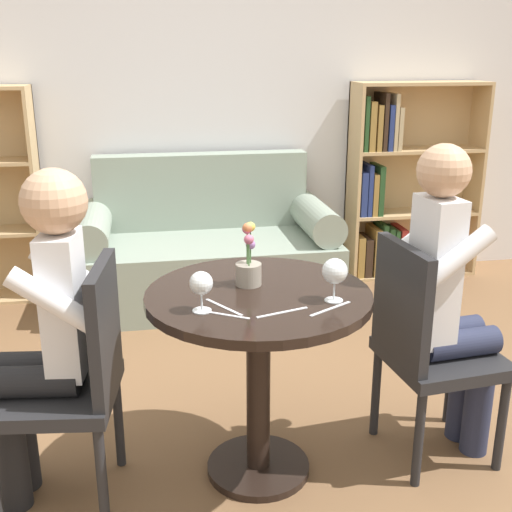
# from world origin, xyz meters

# --- Properties ---
(ground_plane) EXTENTS (16.00, 16.00, 0.00)m
(ground_plane) POSITION_xyz_m (0.00, 0.00, 0.00)
(ground_plane) COLOR brown
(back_wall) EXTENTS (5.20, 0.05, 2.70)m
(back_wall) POSITION_xyz_m (0.00, 2.29, 1.35)
(back_wall) COLOR silver
(back_wall) RESTS_ON ground_plane
(round_table) EXTENTS (0.82, 0.82, 0.75)m
(round_table) POSITION_xyz_m (0.00, 0.00, 0.57)
(round_table) COLOR black
(round_table) RESTS_ON ground_plane
(couch) EXTENTS (1.63, 0.80, 0.92)m
(couch) POSITION_xyz_m (0.00, 1.87, 0.31)
(couch) COLOR gray
(couch) RESTS_ON ground_plane
(bookshelf_right) EXTENTS (0.93, 0.28, 1.37)m
(bookshelf_right) POSITION_xyz_m (1.39, 2.13, 0.64)
(bookshelf_right) COLOR tan
(bookshelf_right) RESTS_ON ground_plane
(chair_left) EXTENTS (0.47, 0.47, 0.90)m
(chair_left) POSITION_xyz_m (-0.66, -0.03, 0.49)
(chair_left) COLOR #232326
(chair_left) RESTS_ON ground_plane
(chair_right) EXTENTS (0.46, 0.46, 0.90)m
(chair_right) POSITION_xyz_m (0.66, -0.00, 0.49)
(chair_right) COLOR #232326
(chair_right) RESTS_ON ground_plane
(person_left) EXTENTS (0.44, 0.37, 1.22)m
(person_left) POSITION_xyz_m (-0.74, -0.01, 0.67)
(person_left) COLOR black
(person_left) RESTS_ON ground_plane
(person_right) EXTENTS (0.44, 0.37, 1.26)m
(person_right) POSITION_xyz_m (0.75, 0.01, 0.66)
(person_right) COLOR #282D47
(person_right) RESTS_ON ground_plane
(wine_glass_left) EXTENTS (0.08, 0.08, 0.14)m
(wine_glass_left) POSITION_xyz_m (-0.22, -0.14, 0.84)
(wine_glass_left) COLOR white
(wine_glass_left) RESTS_ON round_table
(wine_glass_right) EXTENTS (0.09, 0.09, 0.15)m
(wine_glass_right) POSITION_xyz_m (0.24, -0.13, 0.85)
(wine_glass_right) COLOR white
(wine_glass_right) RESTS_ON round_table
(flower_vase) EXTENTS (0.10, 0.10, 0.24)m
(flower_vase) POSITION_xyz_m (-0.02, 0.08, 0.83)
(flower_vase) COLOR #9E9384
(flower_vase) RESTS_ON round_table
(knife_left_setting) EXTENTS (0.17, 0.11, 0.00)m
(knife_left_setting) POSITION_xyz_m (0.21, -0.20, 0.75)
(knife_left_setting) COLOR silver
(knife_left_setting) RESTS_ON round_table
(fork_left_setting) EXTENTS (0.17, 0.11, 0.00)m
(fork_left_setting) POSITION_xyz_m (-0.15, -0.18, 0.75)
(fork_left_setting) COLOR silver
(fork_left_setting) RESTS_ON round_table
(knife_right_setting) EXTENTS (0.19, 0.06, 0.00)m
(knife_right_setting) POSITION_xyz_m (0.04, -0.20, 0.75)
(knife_right_setting) COLOR silver
(knife_right_setting) RESTS_ON round_table
(fork_right_setting) EXTENTS (0.11, 0.17, 0.00)m
(fork_right_setting) POSITION_xyz_m (-0.14, -0.12, 0.75)
(fork_right_setting) COLOR silver
(fork_right_setting) RESTS_ON round_table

